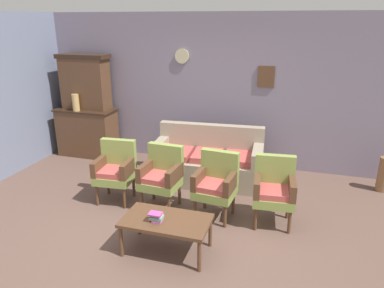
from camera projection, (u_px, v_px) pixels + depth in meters
ground_plane at (164, 234)px, 4.55m from camera, size 7.68×7.68×0.00m
wall_back_with_decor at (215, 91)px, 6.49m from camera, size 6.40×0.09×2.70m
side_cabinet at (88, 132)px, 7.11m from camera, size 1.16×0.55×0.93m
cabinet_upper_hutch at (85, 81)px, 6.86m from camera, size 0.99×0.38×1.03m
vase_on_cabinet at (76, 103)px, 6.77m from camera, size 0.13×0.13×0.32m
floral_couch at (208, 162)px, 5.98m from camera, size 1.82×0.92×0.90m
armchair_near_cabinet at (116, 168)px, 5.28m from camera, size 0.56×0.54×0.90m
armchair_by_doorway at (162, 174)px, 5.08m from camera, size 0.55×0.52×0.90m
armchair_row_middle at (216, 182)px, 4.83m from camera, size 0.56×0.54×0.90m
armchair_near_couch_end at (274, 188)px, 4.67m from camera, size 0.57×0.54×0.90m
coffee_table at (166, 223)px, 4.10m from camera, size 1.00×0.56×0.42m
book_stack_on_table at (157, 217)px, 4.03m from camera, size 0.16×0.12×0.11m
floor_vase_by_wall at (384, 174)px, 5.62m from camera, size 0.18×0.18×0.56m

